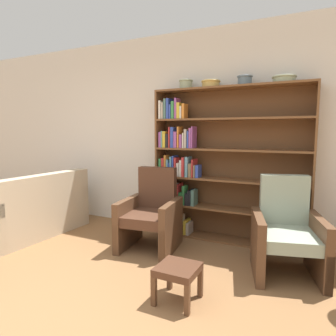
# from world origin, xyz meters

# --- Properties ---
(wall_back) EXTENTS (12.00, 0.06, 2.75)m
(wall_back) POSITION_xyz_m (0.00, 2.67, 1.38)
(wall_back) COLOR silver
(wall_back) RESTS_ON ground
(bookshelf) EXTENTS (1.97, 0.30, 1.96)m
(bookshelf) POSITION_xyz_m (0.37, 2.49, 0.95)
(bookshelf) COLOR brown
(bookshelf) RESTS_ON ground
(bowl_sage) EXTENTS (0.19, 0.19, 0.12)m
(bowl_sage) POSITION_xyz_m (-0.01, 2.48, 2.03)
(bowl_sage) COLOR gray
(bowl_sage) RESTS_ON bookshelf
(bowl_cream) EXTENTS (0.24, 0.24, 0.09)m
(bowl_cream) POSITION_xyz_m (0.33, 2.48, 2.01)
(bowl_cream) COLOR tan
(bowl_cream) RESTS_ON bookshelf
(bowl_brass) EXTENTS (0.19, 0.19, 0.11)m
(bowl_brass) POSITION_xyz_m (0.75, 2.48, 2.02)
(bowl_brass) COLOR slate
(bowl_brass) RESTS_ON bookshelf
(bowl_olive) EXTENTS (0.27, 0.27, 0.08)m
(bowl_olive) POSITION_xyz_m (1.19, 2.48, 2.00)
(bowl_olive) COLOR gray
(bowl_olive) RESTS_ON bookshelf
(couch) EXTENTS (0.96, 1.48, 0.85)m
(couch) POSITION_xyz_m (-1.94, 1.53, 0.30)
(couch) COLOR tan
(couch) RESTS_ON ground
(armchair_leather) EXTENTS (0.72, 0.76, 0.96)m
(armchair_leather) POSITION_xyz_m (-0.20, 1.86, 0.40)
(armchair_leather) COLOR brown
(armchair_leather) RESTS_ON ground
(armchair_cushioned) EXTENTS (0.80, 0.82, 0.96)m
(armchair_cushioned) POSITION_xyz_m (1.34, 1.86, 0.40)
(armchair_cushioned) COLOR brown
(armchair_cushioned) RESTS_ON ground
(footstool) EXTENTS (0.33, 0.33, 0.31)m
(footstool) POSITION_xyz_m (0.59, 0.91, 0.25)
(footstool) COLOR brown
(footstool) RESTS_ON ground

